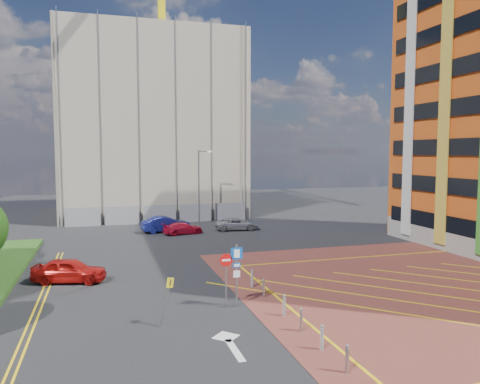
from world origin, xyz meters
name	(u,v)px	position (x,y,z in m)	size (l,w,h in m)	color
ground	(232,314)	(0.00, 0.00, 0.00)	(140.00, 140.00, 0.00)	black
forecourt	(469,290)	(14.00, 0.00, 0.01)	(26.00, 26.00, 0.02)	brown
lamp_back	(200,184)	(4.08, 28.00, 4.36)	(1.53, 0.16, 8.00)	#9EA0A8
sign_cluster	(233,269)	(0.30, 0.98, 1.95)	(1.17, 0.12, 3.20)	#9EA0A8
warning_sign	(167,295)	(-3.22, -0.70, 1.43)	(0.74, 0.42, 2.25)	#9EA0A8
bollard_row	(290,311)	(2.30, -1.67, 0.47)	(0.14, 11.14, 0.90)	#9EA0A8
construction_building	(149,127)	(0.00, 40.00, 11.00)	(21.20, 19.20, 22.00)	#B8AC97
tower_crane	(164,8)	(2.00, 39.44, 25.85)	(1.60, 35.00, 35.40)	yellow
construction_fence	(169,214)	(1.00, 30.00, 1.00)	(21.60, 0.06, 2.00)	gray
car_red_left	(69,270)	(-7.94, 8.11, 0.73)	(1.73, 4.30, 1.47)	#B1110F
car_blue_back	(166,224)	(-0.10, 24.24, 0.77)	(1.63, 4.68, 1.54)	navy
car_red_back	(183,228)	(1.34, 22.58, 0.56)	(1.56, 3.84, 1.12)	#B90F29
car_silver_back	(237,224)	(6.92, 23.38, 0.61)	(2.01, 4.35, 1.21)	#9EA0A5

